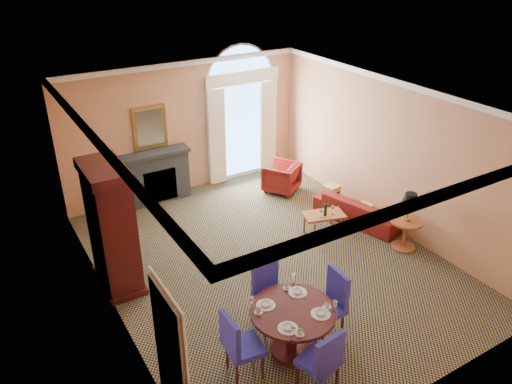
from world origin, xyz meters
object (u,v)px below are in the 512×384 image
sofa (359,209)px  side_table (408,215)px  dining_table (292,321)px  coffee_table (324,215)px  armchair (281,177)px  armoire (112,230)px

sofa → side_table: side_table is taller
dining_table → side_table: bearing=18.2°
side_table → dining_table: bearing=-161.8°
dining_table → side_table: (3.60, 1.19, 0.16)m
sofa → coffee_table: 0.98m
coffee_table → sofa: bearing=15.5°
coffee_table → side_table: (1.02, -1.33, 0.34)m
sofa → dining_table: bearing=109.1°
sofa → armchair: armchair is taller
armoire → side_table: bearing=-19.1°
armoire → coffee_table: size_ratio=2.45×
sofa → armoire: bearing=68.2°
coffee_table → armchair: bearing=97.4°
armoire → coffee_table: armoire is taller
armchair → side_table: size_ratio=0.65×
coffee_table → side_table: side_table is taller
side_table → coffee_table: bearing=127.5°
dining_table → sofa: bearing=35.3°
armchair → coffee_table: size_ratio=0.83×
sofa → armchair: bearing=0.7°
armoire → side_table: size_ratio=1.93×
dining_table → armchair: (2.90, 4.64, -0.23)m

